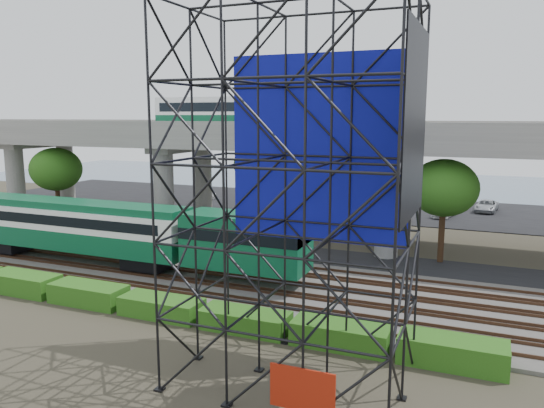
% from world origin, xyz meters
% --- Properties ---
extents(ground, '(140.00, 140.00, 0.00)m').
position_xyz_m(ground, '(0.00, 0.00, 0.00)').
color(ground, '#474233').
rests_on(ground, ground).
extents(ballast_bed, '(90.00, 12.00, 0.20)m').
position_xyz_m(ballast_bed, '(0.00, 2.00, 0.10)').
color(ballast_bed, slate).
rests_on(ballast_bed, ground).
extents(service_road, '(90.00, 5.00, 0.08)m').
position_xyz_m(service_road, '(0.00, 10.50, 0.04)').
color(service_road, black).
rests_on(service_road, ground).
extents(parking_lot, '(90.00, 18.00, 0.08)m').
position_xyz_m(parking_lot, '(0.00, 34.00, 0.04)').
color(parking_lot, black).
rests_on(parking_lot, ground).
extents(harbor_water, '(140.00, 40.00, 0.03)m').
position_xyz_m(harbor_water, '(0.00, 56.00, 0.01)').
color(harbor_water, slate).
rests_on(harbor_water, ground).
extents(rail_tracks, '(90.00, 9.52, 0.16)m').
position_xyz_m(rail_tracks, '(0.00, 2.00, 0.28)').
color(rail_tracks, '#472D1E').
rests_on(rail_tracks, ballast_bed).
extents(commuter_train, '(29.30, 3.06, 4.30)m').
position_xyz_m(commuter_train, '(-8.79, 2.00, 2.88)').
color(commuter_train, black).
rests_on(commuter_train, rail_tracks).
extents(overpass, '(80.00, 12.00, 12.40)m').
position_xyz_m(overpass, '(-0.45, 16.00, 8.21)').
color(overpass, '#9E9B93').
rests_on(overpass, ground).
extents(scaffold_tower, '(9.36, 6.36, 15.00)m').
position_xyz_m(scaffold_tower, '(9.95, -7.98, 7.47)').
color(scaffold_tower, black).
rests_on(scaffold_tower, ground).
extents(hedge_strip, '(34.60, 1.80, 1.20)m').
position_xyz_m(hedge_strip, '(1.01, -4.30, 0.56)').
color(hedge_strip, '#275714').
rests_on(hedge_strip, ground).
extents(trees, '(40.94, 16.94, 7.69)m').
position_xyz_m(trees, '(-4.67, 16.17, 5.57)').
color(trees, '#382314').
rests_on(trees, ground).
extents(suv, '(5.21, 3.72, 1.32)m').
position_xyz_m(suv, '(-11.36, 9.53, 0.74)').
color(suv, black).
rests_on(suv, service_road).
extents(parked_cars, '(35.53, 9.70, 1.30)m').
position_xyz_m(parked_cars, '(2.27, 33.72, 0.69)').
color(parked_cars, silver).
rests_on(parked_cars, parking_lot).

